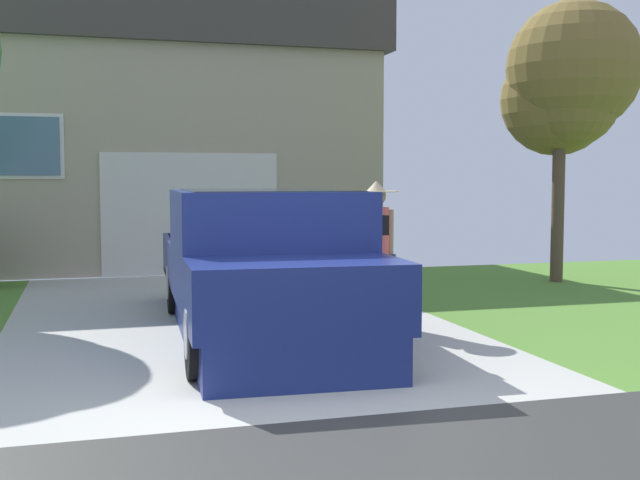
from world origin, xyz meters
The scene contains 5 objects.
pickup_truck centered at (0.21, 3.01, 0.74)m, with size 2.19×5.67×1.63m.
person_with_hat centered at (1.60, 3.25, 0.97)m, with size 0.52×0.52×1.72m.
handbag centered at (1.67, 2.91, 0.15)m, with size 0.40×0.16×0.48m.
house_with_garage centered at (-1.02, 12.55, 2.62)m, with size 10.26×7.18×5.17m.
neighbor_tree centered at (6.20, 6.41, 3.33)m, with size 2.24×2.40×4.72m.
Camera 1 is at (-1.63, -5.46, 1.76)m, focal length 44.78 mm.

